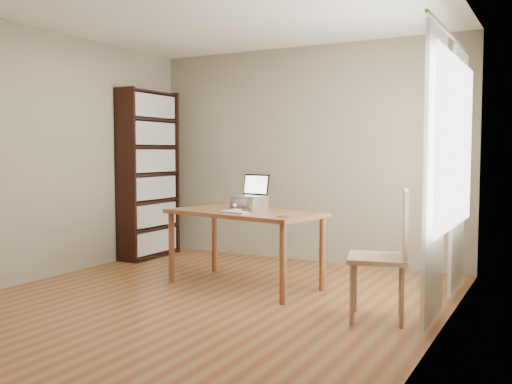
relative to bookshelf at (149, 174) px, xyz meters
name	(u,v)px	position (x,y,z in m)	size (l,w,h in m)	color
room	(206,155)	(1.86, -1.54, 0.25)	(4.04, 4.54, 2.64)	brown
bookshelf	(149,174)	(0.00, 0.00, 0.00)	(0.30, 0.90, 2.10)	black
curtains	(448,171)	(3.75, -0.75, 0.12)	(0.03, 1.90, 2.25)	silver
desk	(244,220)	(1.85, -0.83, -0.39)	(1.64, 1.03, 0.75)	brown
laptop_stand	(248,202)	(1.85, -0.75, -0.22)	(0.32, 0.25, 0.13)	silver
laptop	(251,191)	(1.85, -0.69, -0.11)	(0.35, 0.31, 0.22)	silver
keyboard	(235,212)	(1.87, -1.05, -0.29)	(0.29, 0.16, 0.02)	silver
coaster	(283,216)	(2.41, -1.11, -0.30)	(0.11, 0.11, 0.01)	brown
cat	(247,204)	(1.82, -0.72, -0.24)	(0.23, 0.47, 0.13)	#4F493E
chair	(388,250)	(3.42, -1.33, -0.49)	(0.56, 0.56, 1.04)	tan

